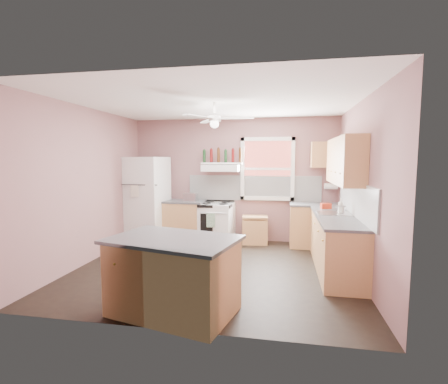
% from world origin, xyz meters
% --- Properties ---
extents(floor, '(4.50, 4.50, 0.00)m').
position_xyz_m(floor, '(0.00, 0.00, 0.00)').
color(floor, black).
rests_on(floor, ground).
extents(ceiling, '(4.50, 4.50, 0.00)m').
position_xyz_m(ceiling, '(0.00, 0.00, 2.70)').
color(ceiling, white).
rests_on(ceiling, ground).
extents(wall_back, '(4.50, 0.05, 2.70)m').
position_xyz_m(wall_back, '(0.00, 2.02, 1.35)').
color(wall_back, '#855C5C').
rests_on(wall_back, ground).
extents(wall_right, '(0.05, 4.00, 2.70)m').
position_xyz_m(wall_right, '(2.27, 0.00, 1.35)').
color(wall_right, '#855C5C').
rests_on(wall_right, ground).
extents(wall_left, '(0.05, 4.00, 2.70)m').
position_xyz_m(wall_left, '(-2.27, 0.00, 1.35)').
color(wall_left, '#855C5C').
rests_on(wall_left, ground).
extents(backsplash_back, '(2.90, 0.03, 0.55)m').
position_xyz_m(backsplash_back, '(0.45, 1.99, 1.18)').
color(backsplash_back, white).
rests_on(backsplash_back, wall_back).
extents(backsplash_right, '(0.03, 2.60, 0.55)m').
position_xyz_m(backsplash_right, '(2.23, 0.30, 1.18)').
color(backsplash_right, white).
rests_on(backsplash_right, wall_right).
extents(window_view, '(1.00, 0.02, 1.20)m').
position_xyz_m(window_view, '(0.75, 1.98, 1.60)').
color(window_view, maroon).
rests_on(window_view, wall_back).
extents(window_frame, '(1.16, 0.07, 1.36)m').
position_xyz_m(window_frame, '(0.75, 1.96, 1.60)').
color(window_frame, white).
rests_on(window_frame, wall_back).
extents(refrigerator, '(0.87, 0.86, 1.86)m').
position_xyz_m(refrigerator, '(-1.84, 1.53, 0.93)').
color(refrigerator, white).
rests_on(refrigerator, floor).
extents(base_cabinet_left, '(0.90, 0.60, 0.86)m').
position_xyz_m(base_cabinet_left, '(-1.06, 1.70, 0.43)').
color(base_cabinet_left, '#B17C4A').
rests_on(base_cabinet_left, floor).
extents(counter_left, '(0.92, 0.62, 0.04)m').
position_xyz_m(counter_left, '(-1.06, 1.70, 0.88)').
color(counter_left, '#424244').
rests_on(counter_left, base_cabinet_left).
extents(toaster, '(0.29, 0.17, 0.18)m').
position_xyz_m(toaster, '(-0.88, 1.60, 0.99)').
color(toaster, silver).
rests_on(toaster, counter_left).
extents(stove, '(0.75, 0.69, 0.86)m').
position_xyz_m(stove, '(-0.32, 1.69, 0.43)').
color(stove, white).
rests_on(stove, floor).
extents(range_hood, '(0.78, 0.50, 0.14)m').
position_xyz_m(range_hood, '(-0.23, 1.75, 1.62)').
color(range_hood, white).
rests_on(range_hood, wall_back).
extents(bottle_shelf, '(0.90, 0.26, 0.03)m').
position_xyz_m(bottle_shelf, '(-0.23, 1.87, 1.72)').
color(bottle_shelf, white).
rests_on(bottle_shelf, range_hood).
extents(cart, '(0.56, 0.40, 0.53)m').
position_xyz_m(cart, '(0.51, 1.72, 0.27)').
color(cart, '#B17C4A').
rests_on(cart, floor).
extents(base_cabinet_corner, '(1.00, 0.60, 0.86)m').
position_xyz_m(base_cabinet_corner, '(1.75, 1.70, 0.43)').
color(base_cabinet_corner, '#B17C4A').
rests_on(base_cabinet_corner, floor).
extents(base_cabinet_right, '(0.60, 2.20, 0.86)m').
position_xyz_m(base_cabinet_right, '(1.95, 0.30, 0.43)').
color(base_cabinet_right, '#B17C4A').
rests_on(base_cabinet_right, floor).
extents(counter_corner, '(1.02, 0.62, 0.04)m').
position_xyz_m(counter_corner, '(1.75, 1.70, 0.88)').
color(counter_corner, '#424244').
rests_on(counter_corner, base_cabinet_corner).
extents(counter_right, '(0.62, 2.22, 0.04)m').
position_xyz_m(counter_right, '(1.94, 0.30, 0.88)').
color(counter_right, '#424244').
rests_on(counter_right, base_cabinet_right).
extents(sink, '(0.55, 0.45, 0.03)m').
position_xyz_m(sink, '(1.94, 0.50, 0.90)').
color(sink, silver).
rests_on(sink, counter_right).
extents(faucet, '(0.03, 0.03, 0.14)m').
position_xyz_m(faucet, '(2.10, 0.50, 0.97)').
color(faucet, silver).
rests_on(faucet, sink).
extents(upper_cabinet_right, '(0.33, 1.80, 0.76)m').
position_xyz_m(upper_cabinet_right, '(2.08, 0.50, 1.78)').
color(upper_cabinet_right, '#B17C4A').
rests_on(upper_cabinet_right, wall_right).
extents(upper_cabinet_corner, '(0.60, 0.33, 0.52)m').
position_xyz_m(upper_cabinet_corner, '(1.95, 1.83, 1.90)').
color(upper_cabinet_corner, '#B17C4A').
rests_on(upper_cabinet_corner, wall_back).
extents(paper_towel, '(0.26, 0.12, 0.12)m').
position_xyz_m(paper_towel, '(2.07, 1.86, 1.25)').
color(paper_towel, white).
rests_on(paper_towel, wall_back).
extents(island, '(1.54, 1.16, 0.86)m').
position_xyz_m(island, '(-0.15, -1.60, 0.43)').
color(island, '#B17C4A').
rests_on(island, floor).
extents(island_top, '(1.64, 1.26, 0.04)m').
position_xyz_m(island_top, '(-0.15, -1.60, 0.88)').
color(island_top, '#424244').
rests_on(island_top, island).
extents(ceiling_fan_hub, '(0.20, 0.20, 0.08)m').
position_xyz_m(ceiling_fan_hub, '(0.00, 0.00, 2.45)').
color(ceiling_fan_hub, white).
rests_on(ceiling_fan_hub, ceiling).
extents(soap_bottle, '(0.10, 0.10, 0.26)m').
position_xyz_m(soap_bottle, '(2.05, 0.54, 1.03)').
color(soap_bottle, silver).
rests_on(soap_bottle, counter_right).
extents(red_caddy, '(0.20, 0.15, 0.10)m').
position_xyz_m(red_caddy, '(1.88, 1.04, 0.95)').
color(red_caddy, '#B1260F').
rests_on(red_caddy, counter_right).
extents(wine_bottles, '(0.86, 0.06, 0.31)m').
position_xyz_m(wine_bottles, '(-0.22, 1.87, 1.88)').
color(wine_bottles, '#143819').
rests_on(wine_bottles, bottle_shelf).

